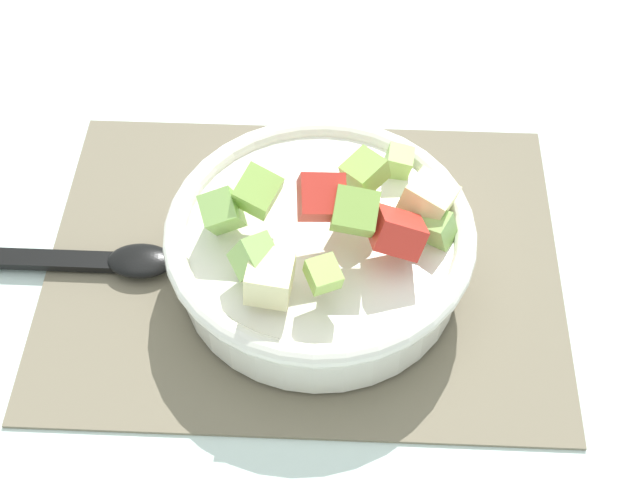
% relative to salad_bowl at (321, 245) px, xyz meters
% --- Properties ---
extents(ground_plane, '(2.40, 2.40, 0.00)m').
position_rel_salad_bowl_xyz_m(ground_plane, '(-0.02, 0.01, -0.04)').
color(ground_plane, silver).
extents(placemat, '(0.44, 0.33, 0.01)m').
position_rel_salad_bowl_xyz_m(placemat, '(-0.02, 0.01, -0.04)').
color(placemat, '#756B56').
rests_on(placemat, ground_plane).
extents(salad_bowl, '(0.25, 0.25, 0.12)m').
position_rel_salad_bowl_xyz_m(salad_bowl, '(0.00, 0.00, 0.00)').
color(salad_bowl, white).
rests_on(salad_bowl, placemat).
extents(serving_spoon, '(0.21, 0.04, 0.01)m').
position_rel_salad_bowl_xyz_m(serving_spoon, '(-0.20, 0.00, -0.03)').
color(serving_spoon, black).
rests_on(serving_spoon, placemat).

